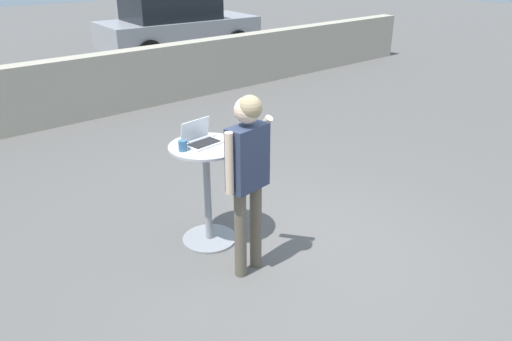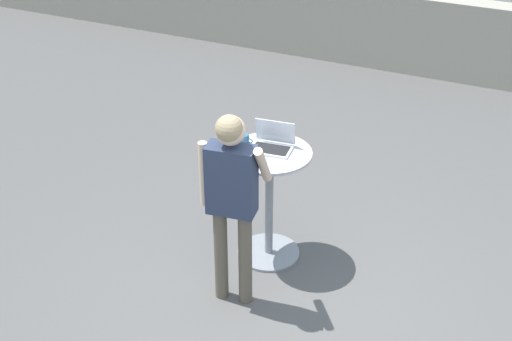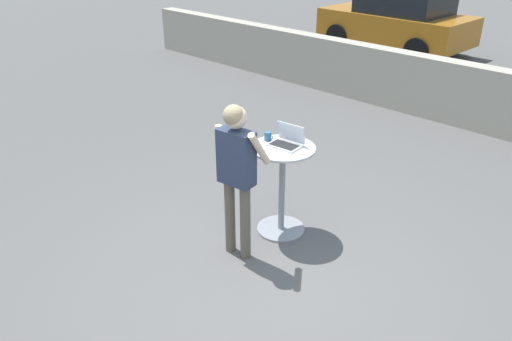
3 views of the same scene
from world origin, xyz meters
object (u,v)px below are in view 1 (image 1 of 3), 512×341
cafe_table (207,185)px  parked_car_near_street (177,25)px  coffee_mug (183,146)px  laptop (201,139)px  standing_person (248,165)px

cafe_table → parked_car_near_street: bearing=59.8°
coffee_mug → parked_car_near_street: bearing=58.5°
laptop → standing_person: (-0.02, -0.73, -0.03)m
cafe_table → parked_car_near_street: 9.53m
standing_person → parked_car_near_street: size_ratio=0.39×
standing_person → parked_car_near_street: standing_person is taller
standing_person → parked_car_near_street: (4.82, 8.90, -0.24)m
laptop → standing_person: standing_person is taller
cafe_table → laptop: 0.48m
laptop → coffee_mug: bearing=-168.5°
coffee_mug → standing_person: (0.21, -0.68, -0.03)m
cafe_table → coffee_mug: coffee_mug is taller
standing_person → coffee_mug: bearing=107.3°
cafe_table → laptop: laptop is taller
cafe_table → laptop: (-0.00, 0.06, 0.48)m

